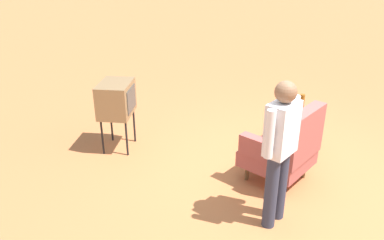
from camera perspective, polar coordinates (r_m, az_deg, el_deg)
ground_plane at (r=5.27m, az=13.08°, el=-8.90°), size 60.00×60.00×0.00m
armchair at (r=5.06m, az=13.38°, el=-3.91°), size 1.00×1.01×1.06m
side_table at (r=5.80m, az=13.90°, el=0.03°), size 0.56×0.56×0.61m
tv_on_stand at (r=5.75m, az=-10.92°, el=2.98°), size 0.68×0.55×1.03m
person_standing at (r=4.12m, az=12.66°, el=-3.76°), size 0.53×0.34×1.64m
soda_can_blue at (r=5.90m, az=14.45°, el=1.98°), size 0.07×0.07×0.12m
bottle_tall_amber at (r=5.74m, az=15.59°, el=2.18°), size 0.07×0.07×0.30m
bottle_wine_green at (r=5.72m, az=12.51°, el=2.55°), size 0.07×0.07×0.32m
flower_vase at (r=5.50m, az=15.26°, el=1.18°), size 0.15×0.10×0.27m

